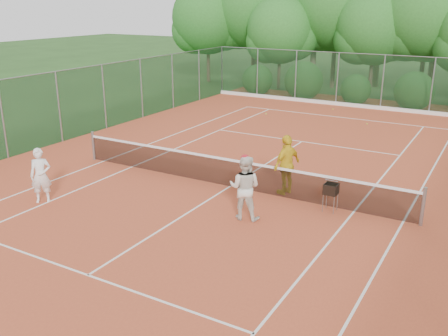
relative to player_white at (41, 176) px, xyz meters
The scene contains 14 objects.
ground 5.84m from the player_white, 42.50° to the left, with size 120.00×120.00×0.00m, color #224719.
clay_court 5.84m from the player_white, 42.50° to the left, with size 18.00×36.00×0.02m, color #BB4D2B.
tennis_net 5.79m from the player_white, 42.50° to the left, with size 11.97×0.10×1.10m.
player_white is the anchor object (origin of this frame).
player_center_grp 6.15m from the player_white, 18.57° to the left, with size 1.01×0.86×1.86m.
player_yellow 7.44m from the player_white, 35.31° to the left, with size 1.11×0.46×1.90m, color yellow.
ball_hopper 8.55m from the player_white, 25.13° to the left, with size 0.36×0.36×0.83m.
stray_ball_a 14.50m from the player_white, 87.72° to the left, with size 0.07×0.07×0.07m, color #C4EA36.
stray_ball_b 17.80m from the player_white, 79.35° to the left, with size 0.07×0.07×0.07m, color #D6E635.
stray_ball_c 16.00m from the player_white, 68.45° to the left, with size 0.07×0.07×0.07m, color #C2D431.
court_markings 5.84m from the player_white, 42.50° to the left, with size 11.03×23.83×0.01m.
fence_back 19.39m from the player_white, 77.30° to the left, with size 18.07×0.07×3.00m.
fence_left 5.36m from the player_white, 153.12° to the left, with size 0.07×33.07×3.00m.
tropical_treeline 25.15m from the player_white, 76.72° to the left, with size 32.10×8.49×15.03m.
Camera 1 is at (7.46, -13.31, 5.78)m, focal length 40.00 mm.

